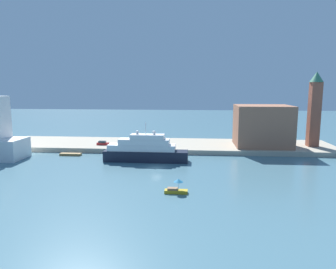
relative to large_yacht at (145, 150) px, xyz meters
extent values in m
plane|color=slate|center=(3.98, -7.01, -3.02)|extent=(400.00, 400.00, 0.00)
cube|color=#ADA38E|center=(3.98, 19.97, -2.29)|extent=(110.00, 21.96, 1.46)
cube|color=black|center=(0.30, 0.00, -1.52)|extent=(23.11, 4.60, 3.01)
cube|color=white|center=(-0.86, 0.00, 0.82)|extent=(18.49, 4.23, 1.68)
cube|color=white|center=(-0.17, 0.00, 2.45)|extent=(13.86, 3.86, 1.57)
cube|color=white|center=(0.76, 0.00, 3.87)|extent=(9.24, 3.49, 1.28)
cylinder|color=silver|center=(0.30, 0.00, 6.15)|extent=(0.16, 0.16, 3.28)
sphere|color=white|center=(2.61, 0.00, 5.04)|extent=(1.04, 1.04, 1.04)
sphere|color=white|center=(-2.01, 0.00, 5.04)|extent=(1.04, 1.04, 1.04)
cube|color=#B7991E|center=(10.17, -25.30, -2.70)|extent=(4.48, 1.48, 0.65)
cube|color=#8C6647|center=(9.50, -25.30, -2.17)|extent=(1.97, 1.18, 0.41)
cylinder|color=#B2B2B2|center=(10.62, -25.30, -1.58)|extent=(0.06, 0.06, 1.60)
cone|color=teal|center=(10.62, -25.30, -0.45)|extent=(1.84, 1.84, 0.64)
cube|color=olive|center=(-23.39, 5.21, -2.68)|extent=(6.36, 1.66, 0.69)
cube|color=#9E664C|center=(35.34, 18.14, 4.98)|extent=(17.15, 14.12, 13.09)
cube|color=#93513D|center=(51.42, 18.99, 8.63)|extent=(3.19, 3.19, 20.38)
cone|color=#387A5B|center=(51.42, 18.99, 20.44)|extent=(4.15, 4.15, 3.24)
cube|color=#B21E1E|center=(-16.46, 15.30, -1.21)|extent=(3.83, 1.66, 0.71)
cube|color=#262D33|center=(-16.65, 15.30, -0.57)|extent=(2.30, 1.50, 0.57)
cylinder|color=#334C8C|center=(-11.87, 11.04, -0.89)|extent=(0.36, 0.36, 1.36)
sphere|color=tan|center=(-11.87, 11.04, -0.09)|extent=(0.24, 0.24, 0.24)
cylinder|color=black|center=(2.32, 10.33, -1.14)|extent=(0.52, 0.52, 0.84)
camera|label=1|loc=(13.57, -82.67, 17.35)|focal=33.08mm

